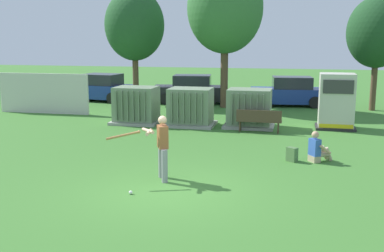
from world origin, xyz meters
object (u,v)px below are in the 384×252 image
(sports_ball, at_px, (131,192))
(parked_car_right_of_center, at_px, (290,92))
(generator_enclosure, at_px, (336,101))
(parked_car_leftmost, at_px, (101,88))
(transformer_mid_east, at_px, (249,109))
(transformer_mid_west, at_px, (191,107))
(parked_car_left_of_center, at_px, (190,90))
(park_bench, at_px, (259,119))
(backpack, at_px, (292,155))
(seated_spectator, at_px, (317,150))
(transformer_west, at_px, (136,106))
(batter, at_px, (161,144))

(sports_ball, distance_m, parked_car_right_of_center, 16.66)
(generator_enclosure, height_order, parked_car_leftmost, generator_enclosure)
(sports_ball, bearing_deg, transformer_mid_east, 78.61)
(transformer_mid_west, relative_size, parked_car_left_of_center, 0.48)
(park_bench, distance_m, backpack, 4.54)
(seated_spectator, relative_size, parked_car_leftmost, 0.22)
(parked_car_leftmost, relative_size, parked_car_left_of_center, 1.01)
(transformer_west, bearing_deg, transformer_mid_west, -0.89)
(backpack, height_order, parked_car_leftmost, parked_car_leftmost)
(transformer_west, bearing_deg, parked_car_leftmost, 124.40)
(seated_spectator, xyz_separation_m, backpack, (-0.74, -0.14, -0.16))
(generator_enclosure, xyz_separation_m, parked_car_right_of_center, (-2.01, 6.37, -0.38))
(transformer_mid_west, bearing_deg, park_bench, -16.36)
(transformer_mid_east, height_order, sports_ball, transformer_mid_east)
(transformer_west, height_order, sports_ball, transformer_west)
(transformer_mid_east, height_order, park_bench, transformer_mid_east)
(backpack, bearing_deg, parked_car_leftmost, 133.83)
(park_bench, bearing_deg, sports_ball, -106.09)
(transformer_west, distance_m, seated_spectator, 9.16)
(batter, relative_size, backpack, 3.95)
(generator_enclosure, bearing_deg, park_bench, -152.76)
(parked_car_right_of_center, bearing_deg, transformer_west, -132.89)
(sports_ball, bearing_deg, parked_car_left_of_center, 97.73)
(transformer_west, distance_m, transformer_mid_west, 2.47)
(sports_ball, bearing_deg, transformer_west, 108.34)
(transformer_mid_west, distance_m, backpack, 6.82)
(transformer_mid_west, distance_m, parked_car_right_of_center, 8.13)
(park_bench, bearing_deg, batter, -105.99)
(park_bench, relative_size, parked_car_right_of_center, 0.41)
(sports_ball, height_order, parked_car_leftmost, parked_car_leftmost)
(park_bench, relative_size, seated_spectator, 1.88)
(park_bench, bearing_deg, parked_car_left_of_center, 120.26)
(parked_car_leftmost, bearing_deg, batter, -61.27)
(park_bench, height_order, parked_car_right_of_center, parked_car_right_of_center)
(park_bench, distance_m, batter, 7.35)
(park_bench, bearing_deg, transformer_mid_east, 114.54)
(transformer_mid_west, bearing_deg, backpack, -49.80)
(sports_ball, relative_size, parked_car_right_of_center, 0.02)
(transformer_west, bearing_deg, park_bench, -9.54)
(transformer_mid_east, bearing_deg, parked_car_leftmost, 145.78)
(sports_ball, relative_size, parked_car_leftmost, 0.02)
(parked_car_right_of_center, bearing_deg, backpack, -88.41)
(transformer_mid_west, distance_m, batter, 8.00)
(batter, relative_size, parked_car_left_of_center, 0.40)
(batter, bearing_deg, parked_car_leftmost, 118.73)
(parked_car_leftmost, bearing_deg, transformer_west, -55.60)
(parked_car_left_of_center, height_order, parked_car_right_of_center, same)
(parked_car_left_of_center, bearing_deg, transformer_west, -97.07)
(batter, distance_m, sports_ball, 1.64)
(seated_spectator, height_order, backpack, seated_spectator)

